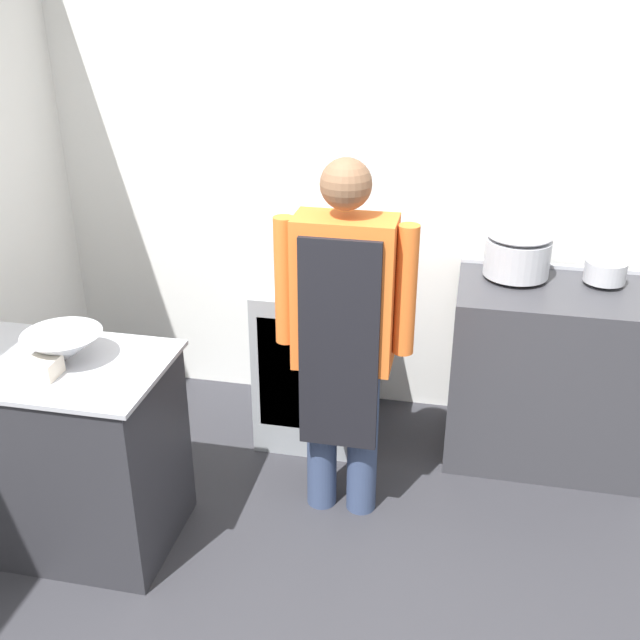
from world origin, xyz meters
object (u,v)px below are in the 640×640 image
object	(u,v)px
stove	(550,374)
stock_pot	(518,252)
fridge_unit	(319,355)
plastic_tub	(43,368)
sauce_pot	(605,271)
mixing_bowl	(63,347)
person_cook	(344,328)

from	to	relation	value
stove	stock_pot	xyz separation A→B (m)	(-0.22, 0.11, 0.60)
stove	fridge_unit	world-z (taller)	stove
plastic_tub	sauce_pot	size ratio (longest dim) A/B	0.61
fridge_unit	sauce_pot	bearing A→B (deg)	4.11
fridge_unit	mixing_bowl	bearing A→B (deg)	-127.98
person_cook	sauce_pot	size ratio (longest dim) A/B	8.42
mixing_bowl	sauce_pot	distance (m)	2.53
stock_pot	sauce_pot	world-z (taller)	stock_pot
person_cook	stove	bearing A→B (deg)	34.33
person_cook	stock_pot	size ratio (longest dim) A/B	5.21
fridge_unit	mixing_bowl	distance (m)	1.45
mixing_bowl	stock_pot	distance (m)	2.17
stock_pot	sauce_pot	distance (m)	0.43
fridge_unit	plastic_tub	distance (m)	1.55
stove	fridge_unit	bearing A→B (deg)	179.66
fridge_unit	mixing_bowl	xyz separation A→B (m)	(-0.84, -1.07, 0.50)
person_cook	sauce_pot	distance (m)	1.39
stove	plastic_tub	size ratio (longest dim) A/B	8.19
stove	stock_pot	size ratio (longest dim) A/B	3.09
sauce_pot	stove	bearing A→B (deg)	-151.42
plastic_tub	sauce_pot	world-z (taller)	sauce_pot
sauce_pot	fridge_unit	bearing A→B (deg)	-175.89
stove	fridge_unit	size ratio (longest dim) A/B	1.12
plastic_tub	sauce_pot	xyz separation A→B (m)	(2.26, 1.31, 0.09)
sauce_pot	plastic_tub	bearing A→B (deg)	-150.00
stove	mixing_bowl	world-z (taller)	mixing_bowl
stove	mixing_bowl	distance (m)	2.36
stock_pot	fridge_unit	bearing A→B (deg)	-174.13
person_cook	mixing_bowl	distance (m)	1.16
stove	sauce_pot	world-z (taller)	sauce_pot
fridge_unit	sauce_pot	xyz separation A→B (m)	(1.41, 0.10, 0.57)
stove	sauce_pot	bearing A→B (deg)	28.58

